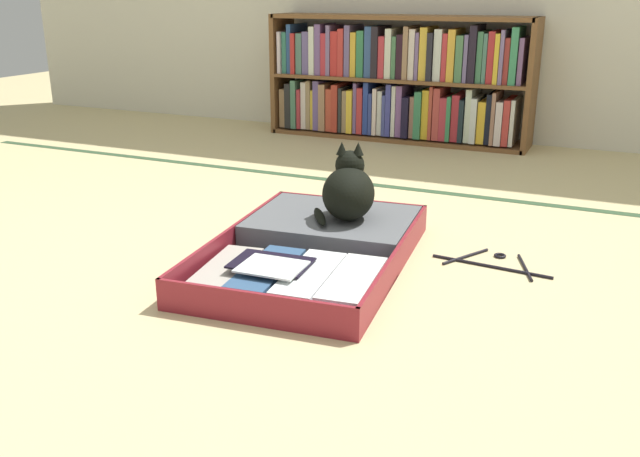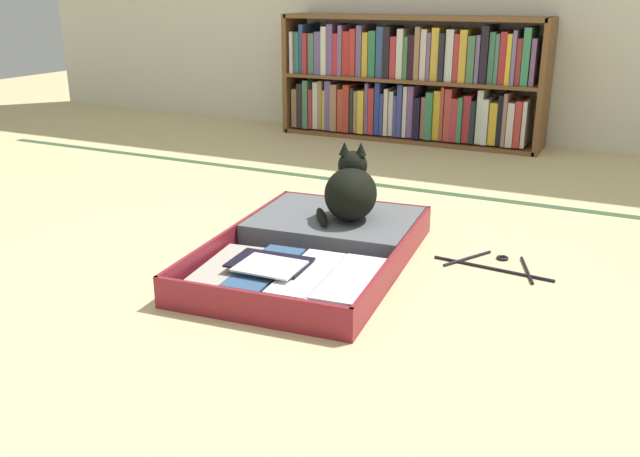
{
  "view_description": "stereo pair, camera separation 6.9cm",
  "coord_description": "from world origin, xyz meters",
  "px_view_note": "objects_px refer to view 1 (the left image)",
  "views": [
    {
      "loc": [
        0.99,
        -1.76,
        0.86
      ],
      "look_at": [
        0.15,
        0.14,
        0.14
      ],
      "focal_mm": 38.64,
      "sensor_mm": 36.0,
      "label": 1
    },
    {
      "loc": [
        1.06,
        -1.73,
        0.86
      ],
      "look_at": [
        0.15,
        0.14,
        0.14
      ],
      "focal_mm": 38.64,
      "sensor_mm": 36.0,
      "label": 2
    }
  ],
  "objects_px": {
    "black_cat": "(348,191)",
    "bookshelf": "(396,82)",
    "open_suitcase": "(318,247)",
    "clothes_hanger": "(494,263)"
  },
  "relations": [
    {
      "from": "black_cat",
      "to": "bookshelf",
      "type": "bearing_deg",
      "value": 103.13
    },
    {
      "from": "open_suitcase",
      "to": "clothes_hanger",
      "type": "relative_size",
      "value": 2.48
    },
    {
      "from": "open_suitcase",
      "to": "black_cat",
      "type": "xyz_separation_m",
      "value": [
        0.04,
        0.18,
        0.15
      ]
    },
    {
      "from": "bookshelf",
      "to": "black_cat",
      "type": "bearing_deg",
      "value": -76.87
    },
    {
      "from": "bookshelf",
      "to": "clothes_hanger",
      "type": "bearing_deg",
      "value": -62.49
    },
    {
      "from": "bookshelf",
      "to": "open_suitcase",
      "type": "relative_size",
      "value": 1.6
    },
    {
      "from": "bookshelf",
      "to": "black_cat",
      "type": "distance_m",
      "value": 1.89
    },
    {
      "from": "clothes_hanger",
      "to": "open_suitcase",
      "type": "bearing_deg",
      "value": -160.82
    },
    {
      "from": "bookshelf",
      "to": "open_suitcase",
      "type": "xyz_separation_m",
      "value": [
        0.39,
        -2.01,
        -0.3
      ]
    },
    {
      "from": "bookshelf",
      "to": "clothes_hanger",
      "type": "relative_size",
      "value": 3.95
    }
  ]
}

